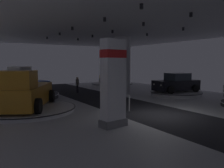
# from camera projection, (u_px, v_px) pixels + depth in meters

# --- Properties ---
(ground) EXTENTS (24.00, 44.00, 0.06)m
(ground) POSITION_uv_depth(u_px,v_px,m) (161.00, 115.00, 13.13)
(ground) COLOR silver
(ceiling_with_spotlights) EXTENTS (24.00, 44.00, 0.39)m
(ceiling_with_spotlights) POSITION_uv_depth(u_px,v_px,m) (163.00, 16.00, 12.62)
(ceiling_with_spotlights) COLOR silver
(column_right) EXTENTS (1.58, 1.58, 5.50)m
(column_right) POSITION_uv_depth(u_px,v_px,m) (122.00, 65.00, 22.43)
(column_right) COLOR silver
(column_right) RESTS_ON ground
(brand_sign_pylon) EXTENTS (1.34, 0.81, 4.04)m
(brand_sign_pylon) POSITION_uv_depth(u_px,v_px,m) (113.00, 82.00, 10.52)
(brand_sign_pylon) COLOR slate
(brand_sign_pylon) RESTS_ON ground
(display_platform_mid_right) EXTENTS (4.63, 4.63, 0.34)m
(display_platform_mid_right) POSITION_uv_depth(u_px,v_px,m) (176.00, 93.00, 21.00)
(display_platform_mid_right) COLOR #B7B7BC
(display_platform_mid_right) RESTS_ON ground
(display_car_mid_right) EXTENTS (4.37, 2.57, 1.71)m
(display_car_mid_right) POSITION_uv_depth(u_px,v_px,m) (176.00, 83.00, 20.93)
(display_car_mid_right) COLOR black
(display_car_mid_right) RESTS_ON display_platform_mid_right
(display_platform_mid_left) EXTENTS (5.92, 5.92, 0.25)m
(display_platform_mid_left) POSITION_uv_depth(u_px,v_px,m) (27.00, 109.00, 14.03)
(display_platform_mid_left) COLOR silver
(display_platform_mid_left) RESTS_ON ground
(pickup_truck_mid_left) EXTENTS (4.44, 5.67, 2.30)m
(pickup_truck_mid_left) POSITION_uv_depth(u_px,v_px,m) (24.00, 93.00, 13.62)
(pickup_truck_mid_left) COLOR #B77519
(pickup_truck_mid_left) RESTS_ON display_platform_mid_left
(display_platform_far_left) EXTENTS (6.02, 6.02, 0.35)m
(display_platform_far_left) POSITION_uv_depth(u_px,v_px,m) (23.00, 96.00, 19.24)
(display_platform_far_left) COLOR #333338
(display_platform_far_left) RESTS_ON ground
(display_car_far_left) EXTENTS (4.48, 2.90, 1.71)m
(display_car_far_left) POSITION_uv_depth(u_px,v_px,m) (22.00, 85.00, 19.13)
(display_car_far_left) COLOR navy
(display_car_far_left) RESTS_ON display_platform_far_left
(display_platform_deep_right) EXTENTS (5.50, 5.50, 0.24)m
(display_platform_deep_right) POSITION_uv_depth(u_px,v_px,m) (112.00, 84.00, 30.95)
(display_platform_deep_right) COLOR silver
(display_platform_deep_right) RESTS_ON ground
(display_car_deep_right) EXTENTS (2.45, 4.33, 1.71)m
(display_car_deep_right) POSITION_uv_depth(u_px,v_px,m) (112.00, 78.00, 30.89)
(display_car_deep_right) COLOR #B77519
(display_car_deep_right) RESTS_ON display_platform_deep_right
(display_platform_deep_left) EXTENTS (5.76, 5.76, 0.26)m
(display_platform_deep_left) POSITION_uv_depth(u_px,v_px,m) (8.00, 89.00, 24.43)
(display_platform_deep_left) COLOR #333338
(display_platform_deep_left) RESTS_ON ground
(pickup_truck_deep_left) EXTENTS (5.53, 4.81, 2.30)m
(pickup_truck_deep_left) POSITION_uv_depth(u_px,v_px,m) (10.00, 79.00, 24.63)
(pickup_truck_deep_left) COLOR silver
(pickup_truck_deep_left) RESTS_ON display_platform_deep_left
(visitor_walking_near) EXTENTS (0.32, 0.32, 1.59)m
(visitor_walking_near) POSITION_uv_depth(u_px,v_px,m) (77.00, 84.00, 22.69)
(visitor_walking_near) COLOR black
(visitor_walking_near) RESTS_ON ground
(stanchion_a) EXTENTS (0.28, 0.28, 1.01)m
(stanchion_a) POSITION_uv_depth(u_px,v_px,m) (129.00, 106.00, 13.89)
(stanchion_a) COLOR #333338
(stanchion_a) RESTS_ON ground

